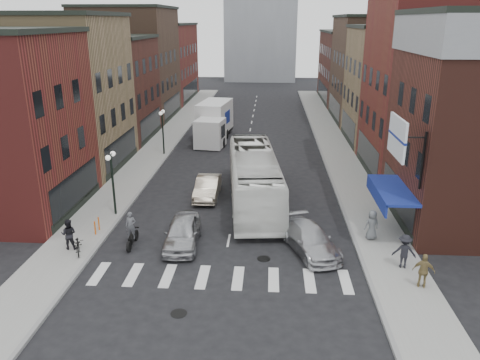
{
  "coord_description": "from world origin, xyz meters",
  "views": [
    {
      "loc": [
        2.15,
        -22.58,
        11.7
      ],
      "look_at": [
        0.39,
        4.9,
        2.26
      ],
      "focal_mm": 35.0,
      "sensor_mm": 36.0,
      "label": 1
    }
  ],
  "objects_px": {
    "sedan_left_far": "(208,187)",
    "parked_bicycle": "(78,245)",
    "transit_bus": "(254,178)",
    "sedan_left_near": "(182,232)",
    "curb_car": "(310,239)",
    "streetlamp_far": "(162,124)",
    "box_truck": "(214,122)",
    "ped_right_b": "(424,271)",
    "billboard_sign": "(399,138)",
    "ped_left_solo": "(69,234)",
    "bike_rack": "(97,226)",
    "streetlamp_near": "(112,172)",
    "ped_right_a": "(404,251)",
    "motorcycle_rider": "(131,231)",
    "ped_right_c": "(372,225)"
  },
  "relations": [
    {
      "from": "sedan_left_far",
      "to": "parked_bicycle",
      "type": "height_order",
      "value": "sedan_left_far"
    },
    {
      "from": "transit_bus",
      "to": "sedan_left_near",
      "type": "xyz_separation_m",
      "value": [
        -3.66,
        -6.56,
        -1.0
      ]
    },
    {
      "from": "sedan_left_near",
      "to": "curb_car",
      "type": "bearing_deg",
      "value": -5.04
    },
    {
      "from": "sedan_left_far",
      "to": "parked_bicycle",
      "type": "distance_m",
      "value": 10.49
    },
    {
      "from": "streetlamp_far",
      "to": "box_truck",
      "type": "bearing_deg",
      "value": 56.25
    },
    {
      "from": "ped_right_b",
      "to": "box_truck",
      "type": "bearing_deg",
      "value": -47.82
    },
    {
      "from": "billboard_sign",
      "to": "sedan_left_far",
      "type": "height_order",
      "value": "billboard_sign"
    },
    {
      "from": "sedan_left_near",
      "to": "parked_bicycle",
      "type": "xyz_separation_m",
      "value": [
        -5.25,
        -1.49,
        -0.17
      ]
    },
    {
      "from": "box_truck",
      "to": "ped_left_solo",
      "type": "relative_size",
      "value": 5.36
    },
    {
      "from": "sedan_left_near",
      "to": "ped_right_b",
      "type": "relative_size",
      "value": 2.7
    },
    {
      "from": "bike_rack",
      "to": "transit_bus",
      "type": "xyz_separation_m",
      "value": [
        8.8,
        5.57,
        1.21
      ]
    },
    {
      "from": "curb_car",
      "to": "sedan_left_near",
      "type": "bearing_deg",
      "value": 157.32
    },
    {
      "from": "parked_bicycle",
      "to": "bike_rack",
      "type": "bearing_deg",
      "value": 64.13
    },
    {
      "from": "ped_left_solo",
      "to": "ped_right_b",
      "type": "distance_m",
      "value": 17.78
    },
    {
      "from": "parked_bicycle",
      "to": "ped_right_b",
      "type": "distance_m",
      "value": 17.12
    },
    {
      "from": "streetlamp_near",
      "to": "transit_bus",
      "type": "distance_m",
      "value": 9.14
    },
    {
      "from": "billboard_sign",
      "to": "ped_right_b",
      "type": "height_order",
      "value": "billboard_sign"
    },
    {
      "from": "streetlamp_far",
      "to": "streetlamp_near",
      "type": "bearing_deg",
      "value": -90.0
    },
    {
      "from": "ped_right_a",
      "to": "ped_right_b",
      "type": "bearing_deg",
      "value": 112.05
    },
    {
      "from": "transit_bus",
      "to": "sedan_left_near",
      "type": "relative_size",
      "value": 2.84
    },
    {
      "from": "motorcycle_rider",
      "to": "ped_left_solo",
      "type": "relative_size",
      "value": 1.2
    },
    {
      "from": "streetlamp_near",
      "to": "ped_right_a",
      "type": "xyz_separation_m",
      "value": [
        16.25,
        -5.67,
        -1.89
      ]
    },
    {
      "from": "curb_car",
      "to": "ped_left_solo",
      "type": "distance_m",
      "value": 12.78
    },
    {
      "from": "streetlamp_far",
      "to": "sedan_left_near",
      "type": "distance_m",
      "value": 18.5
    },
    {
      "from": "streetlamp_near",
      "to": "sedan_left_far",
      "type": "bearing_deg",
      "value": 34.21
    },
    {
      "from": "curb_car",
      "to": "ped_right_c",
      "type": "relative_size",
      "value": 2.86
    },
    {
      "from": "bike_rack",
      "to": "ped_left_solo",
      "type": "xyz_separation_m",
      "value": [
        -0.73,
        -2.08,
        0.44
      ]
    },
    {
      "from": "streetlamp_near",
      "to": "bike_rack",
      "type": "height_order",
      "value": "streetlamp_near"
    },
    {
      "from": "ped_right_b",
      "to": "transit_bus",
      "type": "bearing_deg",
      "value": -34.99
    },
    {
      "from": "streetlamp_near",
      "to": "ped_right_a",
      "type": "distance_m",
      "value": 17.32
    },
    {
      "from": "curb_car",
      "to": "ped_right_b",
      "type": "relative_size",
      "value": 2.91
    },
    {
      "from": "billboard_sign",
      "to": "parked_bicycle",
      "type": "relative_size",
      "value": 2.19
    },
    {
      "from": "box_truck",
      "to": "ped_left_solo",
      "type": "distance_m",
      "value": 25.08
    },
    {
      "from": "billboard_sign",
      "to": "sedan_left_near",
      "type": "relative_size",
      "value": 0.83
    },
    {
      "from": "ped_left_solo",
      "to": "streetlamp_near",
      "type": "bearing_deg",
      "value": -105.83
    },
    {
      "from": "ped_right_a",
      "to": "parked_bicycle",
      "type": "bearing_deg",
      "value": 7.97
    },
    {
      "from": "streetlamp_far",
      "to": "box_truck",
      "type": "xyz_separation_m",
      "value": [
        3.89,
        5.82,
        -1.04
      ]
    },
    {
      "from": "curb_car",
      "to": "ped_left_solo",
      "type": "relative_size",
      "value": 2.87
    },
    {
      "from": "streetlamp_near",
      "to": "box_truck",
      "type": "relative_size",
      "value": 0.46
    },
    {
      "from": "streetlamp_near",
      "to": "ped_right_b",
      "type": "xyz_separation_m",
      "value": [
        16.65,
        -7.47,
        -1.93
      ]
    },
    {
      "from": "ped_left_solo",
      "to": "ped_right_b",
      "type": "relative_size",
      "value": 1.01
    },
    {
      "from": "box_truck",
      "to": "sedan_left_far",
      "type": "xyz_separation_m",
      "value": [
        1.47,
        -16.17,
        -1.15
      ]
    },
    {
      "from": "sedan_left_near",
      "to": "ped_right_a",
      "type": "bearing_deg",
      "value": -12.43
    },
    {
      "from": "parked_bicycle",
      "to": "ped_right_b",
      "type": "xyz_separation_m",
      "value": [
        16.96,
        -2.29,
        0.38
      ]
    },
    {
      "from": "billboard_sign",
      "to": "sedan_left_near",
      "type": "height_order",
      "value": "billboard_sign"
    },
    {
      "from": "sedan_left_near",
      "to": "curb_car",
      "type": "relative_size",
      "value": 0.93
    },
    {
      "from": "streetlamp_near",
      "to": "motorcycle_rider",
      "type": "height_order",
      "value": "streetlamp_near"
    },
    {
      "from": "curb_car",
      "to": "parked_bicycle",
      "type": "bearing_deg",
      "value": 165.41
    },
    {
      "from": "bike_rack",
      "to": "parked_bicycle",
      "type": "distance_m",
      "value": 2.48
    },
    {
      "from": "sedan_left_far",
      "to": "ped_left_solo",
      "type": "distance_m",
      "value": 10.51
    }
  ]
}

